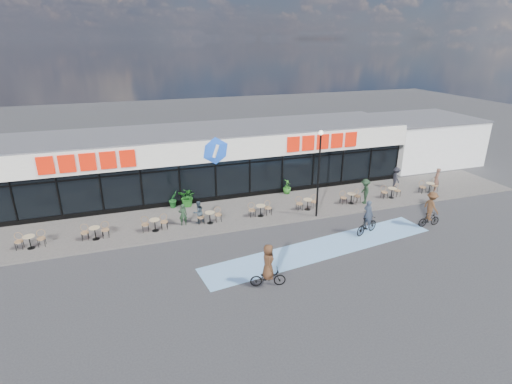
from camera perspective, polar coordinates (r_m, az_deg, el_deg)
ground at (r=22.41m, az=-1.50°, el=-7.84°), size 120.00×120.00×0.00m
sidewalk at (r=26.27m, az=-4.41°, el=-3.23°), size 44.00×5.00×0.10m
bike_lane at (r=22.57m, az=9.50°, el=-7.90°), size 14.17×4.13×0.01m
building at (r=30.47m, az=-7.09°, el=4.71°), size 30.60×6.57×4.75m
neighbour_building at (r=40.62m, az=22.36°, el=7.01°), size 9.20×7.20×4.11m
lamp_post at (r=25.00m, az=8.99°, el=3.50°), size 0.28×0.28×5.60m
bistro_set_0 at (r=25.17m, az=-29.58°, el=-5.99°), size 1.54×0.62×0.90m
bistro_set_1 at (r=24.65m, az=-22.01°, el=-5.22°), size 1.54×0.62×0.90m
bistro_set_2 at (r=24.58m, az=-14.27°, el=-4.34°), size 1.54×0.62×0.90m
bistro_set_3 at (r=24.95m, az=-6.65°, el=-3.40°), size 1.54×0.62×0.90m
bistro_set_4 at (r=25.76m, az=0.60°, el=-2.44°), size 1.54×0.62×0.90m
bistro_set_5 at (r=26.95m, az=7.31°, el=-1.53°), size 1.54×0.62×0.90m
bistro_set_6 at (r=28.49m, az=13.36°, el=-0.68°), size 1.54×0.62×0.90m
bistro_set_7 at (r=30.32m, az=18.74°, el=0.09°), size 1.54×0.62×0.90m
bistro_set_8 at (r=32.38m, az=23.47°, el=0.75°), size 1.54×0.62×0.90m
potted_plant_left at (r=27.56m, az=-11.73°, el=-1.01°), size 0.82×0.80×1.16m
potted_plant_mid at (r=27.52m, az=-9.71°, el=-0.69°), size 1.58×1.53×1.35m
potted_plant_right at (r=29.51m, az=4.46°, el=0.80°), size 0.69×0.69×1.08m
patron_left at (r=24.78m, az=-10.39°, el=-3.19°), size 0.53×0.36×1.40m
patron_right at (r=24.93m, az=-8.26°, el=-2.86°), size 0.84×0.74×1.43m
pedestrian_a at (r=28.53m, az=15.29°, el=0.10°), size 0.99×1.30×1.77m
pedestrian_b at (r=32.40m, az=19.37°, el=1.98°), size 0.85×1.15×1.60m
pedestrian_c at (r=32.87m, az=24.38°, el=1.65°), size 0.74×0.73×1.73m
cyclist_a at (r=24.40m, az=15.61°, el=-4.15°), size 1.89×1.13×2.13m
cyclist_b at (r=26.52m, az=23.69°, el=-2.35°), size 1.50×1.18×2.25m
cyclist_c at (r=18.77m, az=1.73°, el=-11.08°), size 1.76×0.95×2.15m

